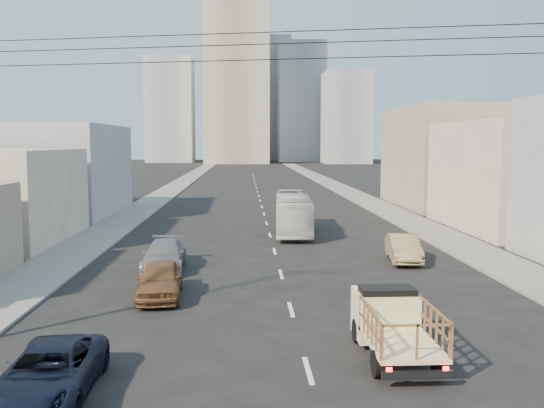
{
  "coord_description": "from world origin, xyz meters",
  "views": [
    {
      "loc": [
        -1.8,
        -13.64,
        6.43
      ],
      "look_at": [
        -0.45,
        13.77,
        3.5
      ],
      "focal_mm": 38.0,
      "sensor_mm": 36.0,
      "label": 1
    }
  ],
  "objects": [
    {
      "name": "ground",
      "position": [
        0.0,
        0.0,
        0.0
      ],
      "size": [
        420.0,
        420.0,
        0.0
      ],
      "primitive_type": "plane",
      "color": "black",
      "rests_on": "ground"
    },
    {
      "name": "sidewalk_left",
      "position": [
        -11.75,
        70.0,
        0.06
      ],
      "size": [
        3.5,
        180.0,
        0.12
      ],
      "primitive_type": "cube",
      "color": "slate",
      "rests_on": "ground"
    },
    {
      "name": "sidewalk_right",
      "position": [
        11.75,
        70.0,
        0.06
      ],
      "size": [
        3.5,
        180.0,
        0.12
      ],
      "primitive_type": "cube",
      "color": "slate",
      "rests_on": "ground"
    },
    {
      "name": "lane_dashes",
      "position": [
        0.0,
        53.0,
        0.01
      ],
      "size": [
        0.15,
        104.0,
        0.01
      ],
      "color": "silver",
      "rests_on": "ground"
    },
    {
      "name": "flatbed_pickup",
      "position": [
        2.7,
        3.04,
        1.09
      ],
      "size": [
        1.95,
        4.41,
        1.9
      ],
      "color": "beige",
      "rests_on": "ground"
    },
    {
      "name": "navy_pickup",
      "position": [
        -6.73,
        0.59,
        0.65
      ],
      "size": [
        2.25,
        4.75,
        1.31
      ],
      "primitive_type": "imported",
      "rotation": [
        0.0,
        0.0,
        0.02
      ],
      "color": "black",
      "rests_on": "ground"
    },
    {
      "name": "city_bus",
      "position": [
        1.72,
        27.19,
        1.43
      ],
      "size": [
        3.01,
        10.37,
        2.85
      ],
      "primitive_type": "imported",
      "rotation": [
        0.0,
        0.0,
        -0.06
      ],
      "color": "silver",
      "rests_on": "ground"
    },
    {
      "name": "sedan_brown",
      "position": [
        -5.31,
        9.99,
        0.75
      ],
      "size": [
        2.09,
        4.55,
        1.51
      ],
      "primitive_type": "imported",
      "rotation": [
        0.0,
        0.0,
        0.07
      ],
      "color": "brown",
      "rests_on": "ground"
    },
    {
      "name": "sedan_tan",
      "position": [
        6.86,
        16.79,
        0.72
      ],
      "size": [
        2.04,
        4.52,
        1.44
      ],
      "primitive_type": "imported",
      "rotation": [
        0.0,
        0.0,
        -0.12
      ],
      "color": "#8E7B53",
      "rests_on": "ground"
    },
    {
      "name": "sedan_grey",
      "position": [
        -5.86,
        15.38,
        0.72
      ],
      "size": [
        2.21,
        5.06,
        1.45
      ],
      "primitive_type": "imported",
      "rotation": [
        0.0,
        0.0,
        0.04
      ],
      "color": "slate",
      "rests_on": "ground"
    },
    {
      "name": "overhead_wires",
      "position": [
        0.0,
        1.5,
        8.97
      ],
      "size": [
        23.01,
        5.02,
        0.72
      ],
      "color": "black",
      "rests_on": "ground"
    },
    {
      "name": "bldg_right_mid",
      "position": [
        19.5,
        28.0,
        4.0
      ],
      "size": [
        11.0,
        14.0,
        8.0
      ],
      "primitive_type": "cube",
      "color": "#AB9E8A",
      "rests_on": "ground"
    },
    {
      "name": "bldg_right_far",
      "position": [
        20.0,
        44.0,
        5.0
      ],
      "size": [
        12.0,
        16.0,
        10.0
      ],
      "primitive_type": "cube",
      "color": "gray",
      "rests_on": "ground"
    },
    {
      "name": "bldg_left_far",
      "position": [
        -19.5,
        39.0,
        4.0
      ],
      "size": [
        12.0,
        16.0,
        8.0
      ],
      "primitive_type": "cube",
      "color": "gray",
      "rests_on": "ground"
    },
    {
      "name": "high_rise_tower",
      "position": [
        -4.0,
        170.0,
        30.0
      ],
      "size": [
        20.0,
        20.0,
        60.0
      ],
      "primitive_type": "cube",
      "color": "gray",
      "rests_on": "ground"
    },
    {
      "name": "midrise_ne",
      "position": [
        18.0,
        185.0,
        20.0
      ],
      "size": [
        16.0,
        16.0,
        40.0
      ],
      "primitive_type": "cube",
      "color": "#919499",
      "rests_on": "ground"
    },
    {
      "name": "midrise_nw",
      "position": [
        -26.0,
        180.0,
        17.0
      ],
      "size": [
        15.0,
        15.0,
        34.0
      ],
      "primitive_type": "cube",
      "color": "#919499",
      "rests_on": "ground"
    },
    {
      "name": "midrise_back",
      "position": [
        6.0,
        200.0,
        22.0
      ],
      "size": [
        18.0,
        18.0,
        44.0
      ],
      "primitive_type": "cube",
      "color": "gray",
      "rests_on": "ground"
    },
    {
      "name": "midrise_east",
      "position": [
        30.0,
        165.0,
        14.0
      ],
      "size": [
        14.0,
        14.0,
        28.0
      ],
      "primitive_type": "cube",
      "color": "#919499",
      "rests_on": "ground"
    }
  ]
}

